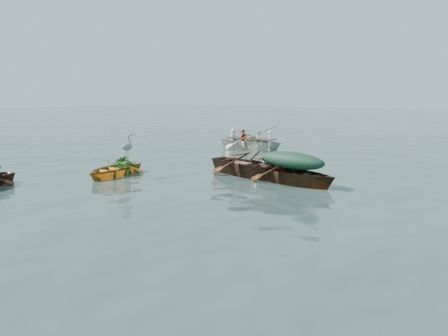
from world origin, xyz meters
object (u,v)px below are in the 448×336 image
object	(u,v)px
yellow_dinghy	(114,176)
green_tarp_boat	(290,184)
rowed_boat	(251,150)
heron	(127,151)
open_wooden_boat	(252,177)

from	to	relation	value
yellow_dinghy	green_tarp_boat	size ratio (longest dim) A/B	0.69
rowed_boat	green_tarp_boat	bearing A→B (deg)	-142.01
heron	yellow_dinghy	bearing A→B (deg)	-174.81
yellow_dinghy	rowed_boat	size ratio (longest dim) A/B	0.66
rowed_boat	open_wooden_boat	bearing A→B (deg)	-150.37
green_tarp_boat	heron	size ratio (longest dim) A/B	4.59
green_tarp_boat	rowed_boat	distance (m)	7.96
green_tarp_boat	rowed_boat	xyz separation A→B (m)	(-5.30, 5.94, 0.00)
open_wooden_boat	rowed_boat	distance (m)	6.85
yellow_dinghy	open_wooden_boat	size ratio (longest dim) A/B	0.62
yellow_dinghy	rowed_boat	distance (m)	8.30
open_wooden_boat	yellow_dinghy	bearing A→B (deg)	134.45
open_wooden_boat	green_tarp_boat	bearing A→B (deg)	-87.72
green_tarp_boat	heron	xyz separation A→B (m)	(-4.82, -2.20, 0.85)
open_wooden_boat	rowed_boat	bearing A→B (deg)	43.82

